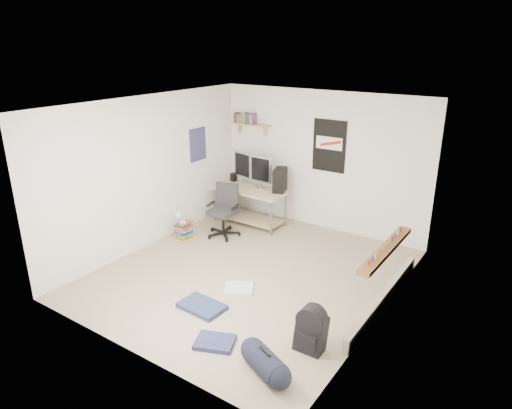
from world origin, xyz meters
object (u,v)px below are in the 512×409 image
Objects in this scene: office_chair at (223,210)px; duffel_bag at (265,362)px; desk at (249,205)px; backpack at (311,333)px; book_stack at (184,230)px.

duffel_bag is at bearing -58.18° from office_chair.
desk is 2.72× the size of duffel_bag.
office_chair reaches higher than duffel_bag.
book_stack is at bearing 155.42° from backpack.
backpack is 0.67m from duffel_bag.
duffel_bag is (2.52, -3.32, -0.22)m from desk.
office_chair is 2.12× the size of backpack.
desk is 4.17m from duffel_bag.
office_chair is 0.78m from book_stack.
duffel_bag is 3.72m from book_stack.
backpack is 3.59m from book_stack.
office_chair is 3.41m from backpack.
backpack is (2.72, -2.68, -0.16)m from desk.
book_stack is (-0.56, -1.22, -0.21)m from desk.
desk is 1.36m from book_stack.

